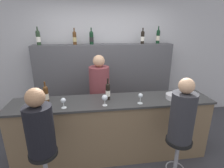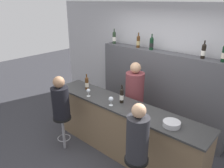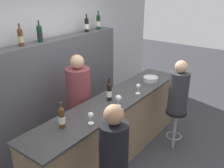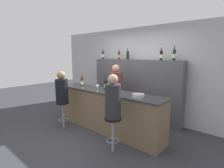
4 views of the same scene
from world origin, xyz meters
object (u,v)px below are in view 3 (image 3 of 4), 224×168
Objects in this scene: metal_bowl at (151,79)px; guest_seated_left at (114,144)px; wine_glass_0 at (91,115)px; bar_stool_right at (175,120)px; wine_bottle_backbar_2 at (40,33)px; wine_bottle_backbar_1 at (20,37)px; wine_glass_2 at (138,87)px; wine_glass_1 at (118,98)px; guest_seated_right at (179,90)px; wine_bottle_backbar_3 at (87,25)px; wine_bottle_backbar_4 at (98,22)px; bartender at (80,109)px; wine_bottle_counter_0 at (62,117)px; wine_bottle_counter_1 at (109,92)px.

guest_seated_left is at bearing -162.70° from metal_bowl.
wine_glass_0 is 1.62m from bar_stool_right.
wine_bottle_backbar_1 is at bearing 180.00° from wine_bottle_backbar_2.
metal_bowl is at bearing 9.32° from wine_glass_2.
wine_bottle_backbar_1 is 1.53m from wine_glass_0.
wine_glass_0 is at bearing -180.00° from wine_glass_1.
wine_glass_2 is 0.19× the size of guest_seated_right.
wine_bottle_backbar_1 is at bearing 108.24° from wine_glass_1.
wine_bottle_backbar_3 is 0.33m from wine_bottle_backbar_4.
metal_bowl is 1.90m from guest_seated_left.
bartender is at bearing 127.28° from wine_glass_2.
wine_bottle_backbar_3 reaches higher than wine_bottle_counter_0.
bartender reaches higher than metal_bowl.
metal_bowl is at bearing -46.67° from wine_bottle_backbar_2.
wine_bottle_counter_1 is 1.07m from guest_seated_left.
wine_bottle_backbar_1 is 2.39m from guest_seated_right.
wine_bottle_counter_0 is at bearing 158.36° from guest_seated_right.
wine_bottle_counter_1 is 2.27× the size of wine_glass_0.
guest_seated_left is at bearing -140.59° from wine_bottle_counter_1.
wine_bottle_backbar_3 is at bearing 0.00° from wine_bottle_backbar_2.
wine_bottle_backbar_3 is 2.12m from wine_glass_0.
wine_bottle_counter_0 is 1.34m from wine_glass_2.
wine_bottle_counter_0 is 1.83m from guest_seated_right.
guest_seated_right is 1.52m from bartender.
guest_seated_left is at bearing -132.60° from wine_bottle_backbar_3.
guest_seated_left is at bearing -137.74° from wine_bottle_backbar_4.
wine_bottle_counter_1 is 1.04× the size of wine_bottle_backbar_2.
guest_seated_left is 1.71m from bar_stool_right.
wine_bottle_backbar_4 is 0.51× the size of bar_stool_right.
wine_bottle_backbar_3 is at bearing 180.00° from wine_bottle_backbar_4.
guest_seated_left reaches higher than wine_glass_1.
wine_bottle_counter_0 is 0.92× the size of wine_bottle_backbar_4.
guest_seated_right is at bearing -90.00° from bar_stool_right.
bartender is at bearing 150.82° from metal_bowl.
bar_stool_right is (1.44, -0.48, -0.57)m from wine_glass_0.
metal_bowl is 0.32× the size of guest_seated_left.
wine_bottle_counter_0 is 1.01m from bartender.
metal_bowl is at bearing -83.33° from wine_bottle_backbar_3.
bartender is at bearing 100.48° from wine_bottle_counter_1.
wine_bottle_backbar_4 reaches higher than bar_stool_right.
wine_glass_2 is (-0.74, -1.34, -0.74)m from wine_bottle_backbar_4.
wine_bottle_counter_0 is 0.33m from wine_glass_0.
wine_bottle_counter_1 is 0.21× the size of bartender.
bartender reaches higher than guest_seated_right.
wine_bottle_counter_0 is 0.47× the size of bar_stool_right.
wine_bottle_backbar_4 is at bearing 78.83° from guest_seated_right.
wine_glass_1 is (-1.25, -1.34, -0.73)m from wine_bottle_backbar_4.
wine_bottle_counter_0 is 1.00× the size of wine_bottle_backbar_2.
wine_bottle_counter_1 is at bearing 39.41° from guest_seated_left.
wine_bottle_backbar_3 is at bearing 89.05° from guest_seated_right.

